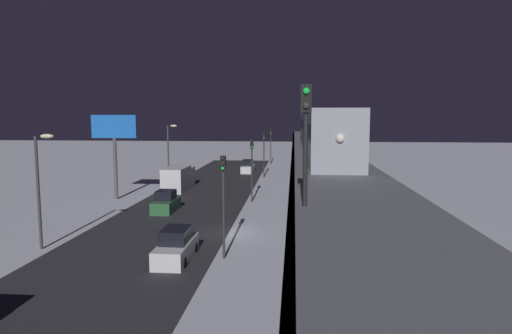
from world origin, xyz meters
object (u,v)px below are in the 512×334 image
sedan_white_2 (248,167)px  traffic_light_far (264,148)px  box_truck (179,178)px  traffic_light_distant (271,141)px  sedan_white (176,247)px  sedan_green (166,203)px  subway_train (319,129)px  traffic_light_mid (252,161)px  traffic_light_near (223,192)px  commercial_billboard (114,135)px  rail_signal (306,124)px

sedan_white_2 → traffic_light_far: bearing=-62.8°
box_truck → traffic_light_distant: traffic_light_distant is taller
sedan_white → sedan_green: size_ratio=1.18×
subway_train → sedan_white_2: (9.47, -27.39, -6.79)m
traffic_light_mid → traffic_light_distant: bearing=-90.0°
traffic_light_mid → traffic_light_near: bearing=90.0°
subway_train → box_truck: subway_train is taller
box_truck → commercial_billboard: bearing=52.7°
sedan_white_2 → traffic_light_far: traffic_light_far is taller
sedan_white → sedan_green: (4.60, -13.39, 0.01)m
sedan_white_2 → commercial_billboard: bearing=-116.3°
box_truck → sedan_white_2: bearing=-111.3°
sedan_green → traffic_light_distant: (-7.50, -41.52, 3.40)m
traffic_light_mid → sedan_white: bearing=81.1°
traffic_light_far → traffic_light_distant: same height
sedan_white → traffic_light_far: (-2.90, -36.75, 3.41)m
rail_signal → sedan_green: bearing=-63.8°
traffic_light_far → traffic_light_distant: (0.00, -18.16, 0.00)m
traffic_light_mid → traffic_light_far: bearing=-90.0°
traffic_light_near → traffic_light_far: (0.00, -36.33, 0.00)m
traffic_light_mid → commercial_billboard: (14.50, -0.31, 2.63)m
rail_signal → traffic_light_far: bearing=-84.5°
traffic_light_near → subway_train: bearing=-114.3°
rail_signal → commercial_billboard: bearing=-57.6°
rail_signal → sedan_white_2: 54.76m
subway_train → traffic_light_distant: size_ratio=5.76×
subway_train → sedan_green: 15.71m
box_truck → traffic_light_far: 15.02m
traffic_light_distant → traffic_light_mid: bearing=90.0°
box_truck → sedan_white: bearing=104.5°
traffic_light_near → traffic_light_mid: bearing=-90.0°
traffic_light_far → traffic_light_near: bearing=90.0°
sedan_white_2 → commercial_billboard: (11.60, 23.49, 6.03)m
subway_train → traffic_light_far: 22.97m
traffic_light_distant → commercial_billboard: 38.91m
box_truck → sedan_green: bearing=99.4°
subway_train → sedan_green: size_ratio=9.15×
rail_signal → box_truck: size_ratio=0.54×
sedan_white → traffic_light_far: bearing=85.5°
sedan_white_2 → commercial_billboard: size_ratio=0.54×
traffic_light_distant → sedan_white_2: bearing=77.0°
traffic_light_distant → rail_signal: bearing=94.0°
sedan_green → subway_train: bearing=-173.5°
subway_train → box_truck: 20.17m
sedan_white_2 → traffic_light_near: size_ratio=0.75×
traffic_light_mid → traffic_light_distant: same height
sedan_white → sedan_white_2: (0.00, -42.39, 0.01)m
subway_train → traffic_light_distant: subway_train is taller
traffic_light_far → traffic_light_mid: bearing=90.0°
sedan_white → sedan_white_2: same height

